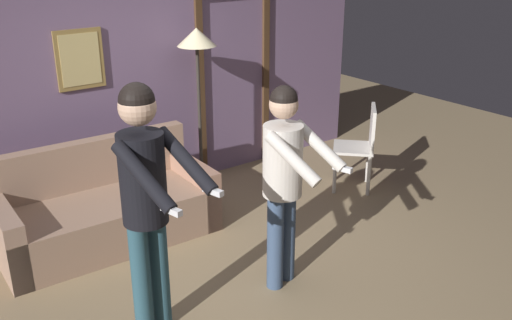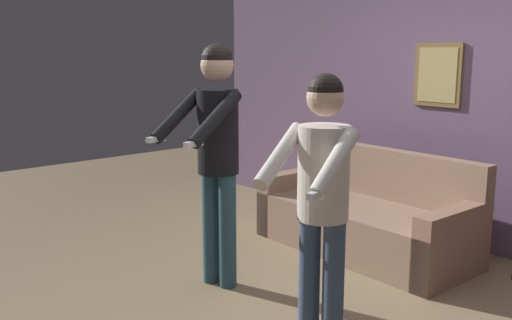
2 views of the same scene
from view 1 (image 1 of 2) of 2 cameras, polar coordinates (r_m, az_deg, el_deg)
name	(u,v)px [view 1 (image 1 of 2)]	position (r m, az deg, el deg)	size (l,w,h in m)	color
ground_plane	(226,282)	(4.72, -2.98, -12.07)	(12.00, 12.00, 0.00)	#967F5B
back_wall_assembly	(111,77)	(5.87, -14.29, 8.02)	(6.40, 0.10, 2.60)	slate
couch	(106,211)	(5.36, -14.78, -4.98)	(1.93, 0.91, 0.87)	#9D7B64
torchiere_lamp	(197,52)	(5.86, -5.91, 10.70)	(0.40, 0.40, 1.76)	#332D28
person_standing_left	(146,189)	(3.72, -10.99, -2.89)	(0.53, 0.71, 1.79)	#2C5261
person_standing_right	(284,171)	(4.25, 2.86, -1.15)	(0.53, 0.63, 1.62)	#3B5070
dining_chair_distant	(361,143)	(6.24, 10.51, 1.70)	(0.59, 0.59, 0.93)	silver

